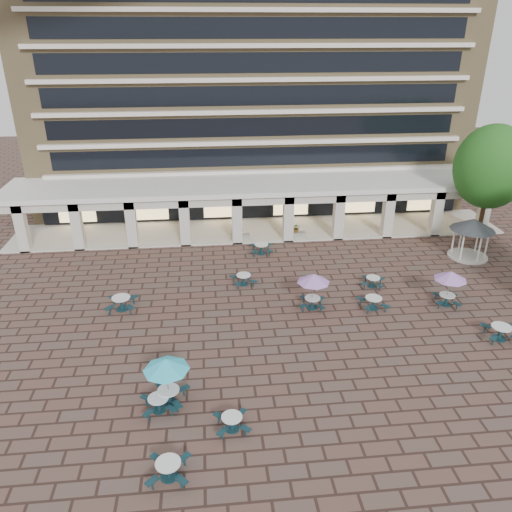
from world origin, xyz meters
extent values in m
plane|color=brown|center=(0.00, 0.00, 0.00)|extent=(120.00, 120.00, 0.00)
cube|color=#9F865A|center=(0.00, 25.50, 11.00)|extent=(40.00, 15.00, 22.00)
cube|color=silver|center=(0.00, 17.75, 4.50)|extent=(36.80, 0.50, 0.35)
cube|color=black|center=(0.00, 17.98, 5.80)|extent=(35.20, 0.05, 1.60)
cube|color=silver|center=(0.00, 17.75, 7.10)|extent=(36.80, 0.50, 0.35)
cube|color=black|center=(0.00, 17.98, 8.40)|extent=(35.20, 0.05, 1.60)
cube|color=silver|center=(0.00, 17.75, 9.70)|extent=(36.80, 0.50, 0.35)
cube|color=black|center=(0.00, 17.98, 11.00)|extent=(35.20, 0.05, 1.60)
cube|color=silver|center=(0.00, 17.75, 12.30)|extent=(36.80, 0.50, 0.35)
cube|color=black|center=(0.00, 17.98, 13.60)|extent=(35.20, 0.05, 1.60)
cube|color=silver|center=(0.00, 17.75, 14.90)|extent=(36.80, 0.50, 0.35)
cube|color=black|center=(0.00, 17.98, 16.20)|extent=(35.20, 0.05, 1.60)
cube|color=silver|center=(0.00, 17.75, 17.50)|extent=(36.80, 0.50, 0.35)
cube|color=white|center=(0.00, 15.00, 4.20)|extent=(42.00, 6.60, 0.40)
cube|color=beige|center=(0.00, 12.15, 3.75)|extent=(42.00, 0.30, 0.90)
cube|color=black|center=(0.00, 17.70, 1.80)|extent=(38.00, 0.15, 3.20)
cube|color=beige|center=(0.00, 15.00, 0.06)|extent=(42.00, 6.00, 0.12)
cube|color=beige|center=(-19.00, 12.40, 2.00)|extent=(0.80, 0.80, 4.00)
cube|color=beige|center=(-14.78, 12.40, 2.00)|extent=(0.80, 0.80, 4.00)
cube|color=beige|center=(-10.56, 12.40, 2.00)|extent=(0.80, 0.80, 4.00)
cube|color=beige|center=(-6.33, 12.40, 2.00)|extent=(0.80, 0.80, 4.00)
cube|color=beige|center=(-2.11, 12.40, 2.00)|extent=(0.80, 0.80, 4.00)
cube|color=beige|center=(2.11, 12.40, 2.00)|extent=(0.80, 0.80, 4.00)
cube|color=beige|center=(6.33, 12.40, 2.00)|extent=(0.80, 0.80, 4.00)
cube|color=beige|center=(10.56, 12.40, 2.00)|extent=(0.80, 0.80, 4.00)
cube|color=beige|center=(14.78, 12.40, 2.00)|extent=(0.80, 0.80, 4.00)
cube|color=beige|center=(19.00, 12.40, 2.00)|extent=(0.80, 0.80, 4.00)
cube|color=#FFD88C|center=(-16.00, 17.55, 1.60)|extent=(3.20, 0.08, 2.40)
cube|color=#FFD88C|center=(-9.60, 17.55, 1.60)|extent=(3.20, 0.08, 2.40)
cube|color=#FFD88C|center=(-3.20, 17.55, 1.60)|extent=(3.20, 0.08, 2.40)
cube|color=#FFD88C|center=(3.20, 17.55, 1.60)|extent=(3.20, 0.08, 2.40)
cube|color=#FFD88C|center=(9.60, 17.55, 1.60)|extent=(3.20, 0.08, 2.40)
cube|color=#FFD88C|center=(16.00, 17.55, 1.60)|extent=(3.20, 0.08, 2.40)
cylinder|color=#122F36|center=(-6.41, -11.00, 0.02)|extent=(0.71, 0.71, 0.04)
cylinder|color=#122F36|center=(-6.41, -11.00, 0.34)|extent=(0.18, 0.18, 0.67)
cylinder|color=white|center=(-6.41, -11.00, 0.75)|extent=(1.02, 1.02, 0.05)
cube|color=#122F36|center=(-5.81, -10.48, 0.45)|extent=(0.61, 0.59, 0.05)
cylinder|color=#122F36|center=(-5.81, -10.48, 0.21)|extent=(0.08, 0.08, 0.43)
cube|color=#122F36|center=(-6.94, -10.40, 0.45)|extent=(0.59, 0.61, 0.05)
cylinder|color=#122F36|center=(-6.94, -10.40, 0.21)|extent=(0.08, 0.08, 0.43)
cube|color=#122F36|center=(-7.01, -11.52, 0.45)|extent=(0.61, 0.59, 0.05)
cylinder|color=#122F36|center=(-7.01, -11.52, 0.21)|extent=(0.08, 0.08, 0.43)
cube|color=#122F36|center=(-5.89, -11.60, 0.45)|extent=(0.59, 0.61, 0.05)
cylinder|color=#122F36|center=(-5.89, -11.60, 0.21)|extent=(0.08, 0.08, 0.43)
cylinder|color=#122F36|center=(-3.77, -8.65, 0.02)|extent=(0.66, 0.66, 0.04)
cylinder|color=#122F36|center=(-3.77, -8.65, 0.31)|extent=(0.17, 0.17, 0.62)
cylinder|color=white|center=(-3.77, -8.65, 0.68)|extent=(0.94, 0.94, 0.05)
cube|color=#122F36|center=(-3.31, -8.09, 0.41)|extent=(0.53, 0.56, 0.05)
cylinder|color=#122F36|center=(-3.31, -8.09, 0.20)|extent=(0.07, 0.07, 0.39)
cube|color=#122F36|center=(-4.34, -8.19, 0.41)|extent=(0.56, 0.53, 0.05)
cylinder|color=#122F36|center=(-4.34, -8.19, 0.20)|extent=(0.07, 0.07, 0.39)
cube|color=#122F36|center=(-4.24, -9.21, 0.41)|extent=(0.53, 0.56, 0.05)
cylinder|color=#122F36|center=(-4.24, -9.21, 0.20)|extent=(0.07, 0.07, 0.39)
cube|color=#122F36|center=(-3.21, -9.11, 0.41)|extent=(0.56, 0.53, 0.05)
cylinder|color=#122F36|center=(-3.21, -9.11, 0.20)|extent=(0.07, 0.07, 0.39)
cylinder|color=#122F36|center=(11.88, -3.17, 0.02)|extent=(0.78, 0.78, 0.04)
cylinder|color=#122F36|center=(11.88, -3.17, 0.37)|extent=(0.20, 0.20, 0.74)
cylinder|color=white|center=(11.88, -3.17, 0.82)|extent=(1.12, 1.12, 0.06)
cube|color=#122F36|center=(12.58, -2.65, 0.49)|extent=(0.68, 0.62, 0.06)
cylinder|color=#122F36|center=(12.58, -2.65, 0.24)|extent=(0.09, 0.09, 0.47)
cube|color=#122F36|center=(11.35, -2.48, 0.49)|extent=(0.62, 0.68, 0.06)
cylinder|color=#122F36|center=(11.35, -2.48, 0.24)|extent=(0.09, 0.09, 0.47)
cube|color=#122F36|center=(11.19, -3.70, 0.49)|extent=(0.68, 0.62, 0.06)
cylinder|color=#122F36|center=(11.19, -3.70, 0.24)|extent=(0.09, 0.09, 0.47)
cylinder|color=#122F36|center=(-6.65, -6.64, 0.02)|extent=(0.73, 0.73, 0.04)
cylinder|color=#122F36|center=(-6.65, -6.64, 0.34)|extent=(0.19, 0.19, 0.69)
cylinder|color=white|center=(-6.65, -6.64, 0.76)|extent=(1.04, 1.04, 0.05)
cube|color=#122F36|center=(-5.96, -6.22, 0.46)|extent=(0.64, 0.55, 0.05)
cylinder|color=#122F36|center=(-5.96, -6.22, 0.22)|extent=(0.08, 0.08, 0.44)
cube|color=#122F36|center=(-7.07, -5.95, 0.46)|extent=(0.55, 0.64, 0.05)
cylinder|color=#122F36|center=(-7.07, -5.95, 0.22)|extent=(0.08, 0.08, 0.44)
cube|color=#122F36|center=(-7.33, -7.07, 0.46)|extent=(0.64, 0.55, 0.05)
cylinder|color=#122F36|center=(-7.33, -7.07, 0.22)|extent=(0.08, 0.08, 0.44)
cube|color=#122F36|center=(-6.22, -7.33, 0.46)|extent=(0.55, 0.64, 0.05)
cylinder|color=#122F36|center=(-6.22, -7.33, 0.22)|extent=(0.08, 0.08, 0.44)
cylinder|color=gray|center=(-6.65, -6.64, 1.25)|extent=(0.05, 0.05, 2.49)
cone|color=#2EBFDD|center=(-6.65, -6.64, 2.23)|extent=(2.18, 2.18, 0.57)
cylinder|color=#122F36|center=(-7.09, -7.11, 0.02)|extent=(0.68, 0.68, 0.04)
cylinder|color=#122F36|center=(-7.09, -7.11, 0.32)|extent=(0.18, 0.18, 0.64)
cylinder|color=white|center=(-7.09, -7.11, 0.71)|extent=(0.97, 0.97, 0.05)
cube|color=#122F36|center=(-6.66, -6.48, 0.43)|extent=(0.53, 0.60, 0.05)
cylinder|color=#122F36|center=(-6.66, -6.48, 0.20)|extent=(0.08, 0.08, 0.41)
cube|color=#122F36|center=(-7.71, -6.68, 0.43)|extent=(0.60, 0.53, 0.05)
cylinder|color=#122F36|center=(-7.71, -6.68, 0.20)|extent=(0.08, 0.08, 0.41)
cube|color=#122F36|center=(-7.52, -7.73, 0.43)|extent=(0.53, 0.60, 0.05)
cylinder|color=#122F36|center=(-7.52, -7.73, 0.20)|extent=(0.08, 0.08, 0.41)
cube|color=#122F36|center=(-6.46, -7.54, 0.43)|extent=(0.60, 0.53, 0.05)
cylinder|color=#122F36|center=(-6.46, -7.54, 0.20)|extent=(0.08, 0.08, 0.41)
cylinder|color=#122F36|center=(1.90, 1.33, 0.02)|extent=(0.69, 0.69, 0.04)
cylinder|color=#122F36|center=(1.90, 1.33, 0.33)|extent=(0.18, 0.18, 0.65)
cylinder|color=white|center=(1.90, 1.33, 0.72)|extent=(0.99, 0.99, 0.05)
cube|color=#122F36|center=(2.56, 1.74, 0.43)|extent=(0.61, 0.52, 0.05)
cylinder|color=#122F36|center=(2.56, 1.74, 0.21)|extent=(0.08, 0.08, 0.42)
cube|color=#122F36|center=(1.50, 1.98, 0.43)|extent=(0.52, 0.61, 0.05)
cylinder|color=#122F36|center=(1.50, 1.98, 0.21)|extent=(0.08, 0.08, 0.42)
cube|color=#122F36|center=(1.25, 0.92, 0.43)|extent=(0.61, 0.52, 0.05)
cylinder|color=#122F36|center=(1.25, 0.92, 0.21)|extent=(0.08, 0.08, 0.42)
cube|color=#122F36|center=(2.31, 0.68, 0.43)|extent=(0.52, 0.61, 0.05)
cylinder|color=#122F36|center=(2.31, 0.68, 0.21)|extent=(0.08, 0.08, 0.42)
cylinder|color=gray|center=(1.90, 1.33, 1.19)|extent=(0.05, 0.05, 2.37)
cone|color=#A573C7|center=(1.90, 1.33, 2.13)|extent=(2.08, 2.08, 0.54)
cylinder|color=#122F36|center=(6.63, 3.75, 0.02)|extent=(0.66, 0.66, 0.04)
cylinder|color=#122F36|center=(6.63, 3.75, 0.31)|extent=(0.17, 0.17, 0.62)
cylinder|color=white|center=(6.63, 3.75, 0.69)|extent=(0.94, 0.94, 0.05)
cube|color=#122F36|center=(7.30, 4.04, 0.41)|extent=(0.58, 0.45, 0.05)
cylinder|color=#122F36|center=(7.30, 4.04, 0.20)|extent=(0.08, 0.08, 0.39)
cube|color=#122F36|center=(6.34, 4.42, 0.41)|extent=(0.45, 0.58, 0.05)
cylinder|color=#122F36|center=(6.34, 4.42, 0.20)|extent=(0.08, 0.08, 0.39)
cube|color=#122F36|center=(5.96, 3.45, 0.41)|extent=(0.58, 0.45, 0.05)
cylinder|color=#122F36|center=(5.96, 3.45, 0.20)|extent=(0.08, 0.08, 0.39)
cube|color=#122F36|center=(6.92, 3.08, 0.41)|extent=(0.45, 0.58, 0.05)
cylinder|color=#122F36|center=(6.92, 3.08, 0.20)|extent=(0.08, 0.08, 0.39)
cylinder|color=#122F36|center=(-10.10, 2.39, 0.02)|extent=(0.80, 0.80, 0.05)
cylinder|color=#122F36|center=(-10.10, 2.39, 0.38)|extent=(0.21, 0.21, 0.76)
cylinder|color=white|center=(-10.10, 2.39, 0.84)|extent=(1.15, 1.15, 0.06)
cube|color=#122F36|center=(-9.44, 3.00, 0.51)|extent=(0.68, 0.66, 0.06)
cylinder|color=#122F36|center=(-9.44, 3.00, 0.24)|extent=(0.09, 0.09, 0.48)
cube|color=#122F36|center=(-10.71, 3.05, 0.51)|extent=(0.66, 0.68, 0.06)
cylinder|color=#122F36|center=(-10.71, 3.05, 0.24)|extent=(0.09, 0.09, 0.48)
cube|color=#122F36|center=(-10.76, 1.79, 0.51)|extent=(0.68, 0.66, 0.06)
cylinder|color=#122F36|center=(-10.76, 1.79, 0.24)|extent=(0.09, 0.09, 0.48)
cube|color=#122F36|center=(-9.50, 1.73, 0.51)|extent=(0.66, 0.68, 0.06)
cylinder|color=#122F36|center=(-9.50, 1.73, 0.24)|extent=(0.09, 0.09, 0.48)
cylinder|color=#122F36|center=(-2.17, 4.97, 0.02)|extent=(0.70, 0.70, 0.04)
cylinder|color=#122F36|center=(-2.17, 4.97, 0.33)|extent=(0.18, 0.18, 0.66)
cylinder|color=white|center=(-2.17, 4.97, 0.73)|extent=(1.00, 1.00, 0.05)
cube|color=#122F36|center=(-1.75, 5.62, 0.44)|extent=(0.53, 0.61, 0.05)
cylinder|color=#122F36|center=(-1.75, 5.62, 0.21)|extent=(0.08, 0.08, 0.42)
cube|color=#122F36|center=(-2.83, 5.39, 0.44)|extent=(0.61, 0.53, 0.05)
cylinder|color=#122F36|center=(-2.83, 5.39, 0.21)|extent=(0.08, 0.08, 0.42)
cube|color=#122F36|center=(-2.60, 4.32, 0.44)|extent=(0.53, 0.61, 0.05)
cylinder|color=#122F36|center=(-2.60, 4.32, 0.21)|extent=(0.08, 0.08, 0.42)
cube|color=#122F36|center=(-1.52, 4.54, 0.44)|extent=(0.61, 0.53, 0.05)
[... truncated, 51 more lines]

